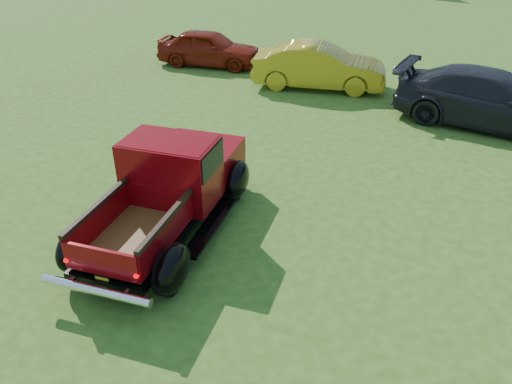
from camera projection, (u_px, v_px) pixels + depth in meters
ground at (274, 242)px, 9.32m from camera, size 120.00×120.00×0.00m
pickup_truck at (173, 184)px, 9.51m from camera, size 2.63×4.91×1.76m
show_car_red at (209, 48)px, 18.88m from camera, size 4.05×2.06×1.32m
show_car_yellow at (319, 67)px, 16.58m from camera, size 4.59×2.33×1.44m
show_car_grey at (491, 99)px, 13.76m from camera, size 5.46×2.79×1.52m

